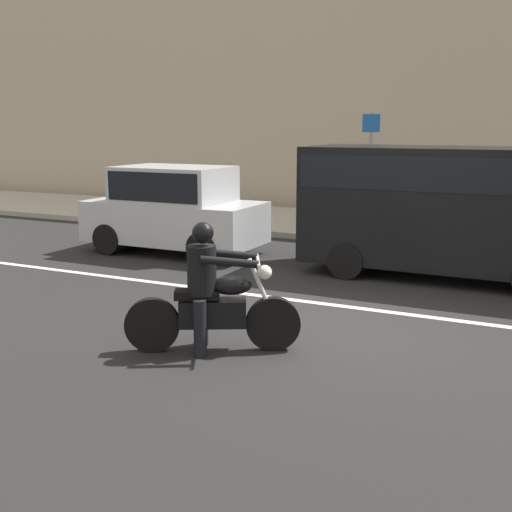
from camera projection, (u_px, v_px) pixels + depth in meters
The scene contains 8 objects.
ground_plane at pixel (333, 325), 8.51m from camera, with size 80.00×80.00×0.00m, color black.
sidewalk_slab at pixel (440, 232), 15.55m from camera, with size 40.00×4.40×0.14m, color #A8A399.
building_facade at pixel (472, 41), 17.57m from camera, with size 40.00×1.40×9.85m, color #B7A893.
lane_marking_stripe at pixel (344, 306), 9.36m from camera, with size 18.00×0.14×0.01m, color silver.
motorcycle_with_rider_black_leather at pixel (211, 299), 7.41m from camera, with size 1.89×1.10×1.54m.
parked_van_black at pixel (447, 203), 10.93m from camera, with size 4.82×1.96×2.26m.
parked_hatchback_silver at pixel (174, 209), 13.16m from camera, with size 3.65×1.76×1.80m.
street_sign_post at pixel (370, 158), 15.83m from camera, with size 0.44×0.08×2.79m.
Camera 1 is at (2.61, -7.79, 2.62)m, focal length 44.55 mm.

